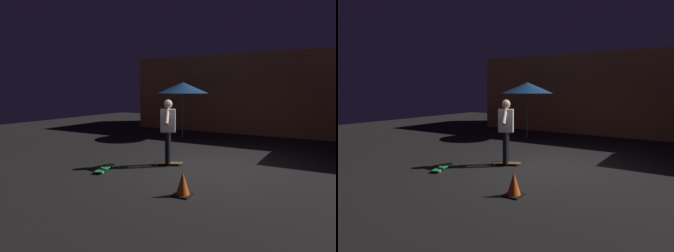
{
  "view_description": "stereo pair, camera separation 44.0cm",
  "coord_description": "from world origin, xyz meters",
  "views": [
    {
      "loc": [
        2.79,
        -6.93,
        1.99
      ],
      "look_at": [
        -1.08,
        -0.18,
        1.05
      ],
      "focal_mm": 32.05,
      "sensor_mm": 36.0,
      "label": 1
    },
    {
      "loc": [
        3.17,
        -6.7,
        1.99
      ],
      "look_at": [
        -1.08,
        -0.18,
        1.05
      ],
      "focal_mm": 32.05,
      "sensor_mm": 36.0,
      "label": 2
    }
  ],
  "objects": [
    {
      "name": "ground_plane",
      "position": [
        0.0,
        0.0,
        0.0
      ],
      "size": [
        28.0,
        28.0,
        0.0
      ],
      "primitive_type": "plane",
      "color": "black"
    },
    {
      "name": "low_building",
      "position": [
        0.46,
        8.47,
        1.8
      ],
      "size": [
        13.97,
        4.39,
        3.6
      ],
      "color": "#C67A47",
      "rests_on": "ground_plane"
    },
    {
      "name": "patio_umbrella",
      "position": [
        -2.9,
        4.22,
        2.07
      ],
      "size": [
        2.1,
        2.1,
        2.3
      ],
      "color": "slate",
      "rests_on": "ground_plane"
    },
    {
      "name": "skateboard_ridden",
      "position": [
        -1.08,
        -0.18,
        0.06
      ],
      "size": [
        0.79,
        0.51,
        0.07
      ],
      "color": "olive",
      "rests_on": "ground_plane"
    },
    {
      "name": "skateboard_spare",
      "position": [
        -2.18,
        -1.42,
        0.06
      ],
      "size": [
        0.42,
        0.8,
        0.07
      ],
      "color": "green",
      "rests_on": "ground_plane"
    },
    {
      "name": "skater",
      "position": [
        -1.08,
        -0.18,
        1.04
      ],
      "size": [
        0.5,
        0.93,
        1.67
      ],
      "color": "black",
      "rests_on": "skateboard_ridden"
    },
    {
      "name": "traffic_cone",
      "position": [
        0.31,
        -2.04,
        0.21
      ],
      "size": [
        0.34,
        0.34,
        0.46
      ],
      "color": "black",
      "rests_on": "ground_plane"
    }
  ]
}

